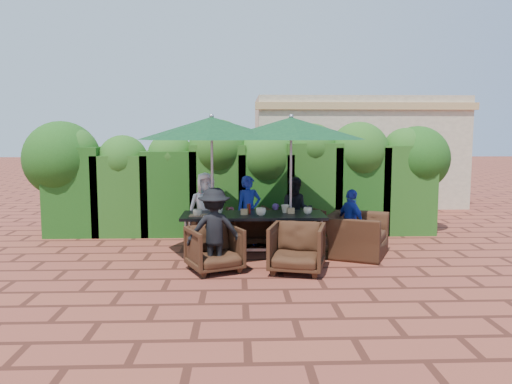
{
  "coord_description": "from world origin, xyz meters",
  "views": [
    {
      "loc": [
        -0.09,
        -8.28,
        2.11
      ],
      "look_at": [
        0.23,
        0.4,
        1.11
      ],
      "focal_mm": 35.0,
      "sensor_mm": 36.0,
      "label": 1
    }
  ],
  "objects_px": {
    "umbrella_left": "(212,129)",
    "chair_near_left": "(215,247)",
    "chair_far_left": "(209,227)",
    "chair_far_mid": "(250,224)",
    "umbrella_right": "(291,129)",
    "chair_far_right": "(300,224)",
    "chair_near_right": "(297,246)",
    "chair_end_right": "(356,228)",
    "dining_table": "(253,218)"
  },
  "relations": [
    {
      "from": "dining_table",
      "to": "chair_far_right",
      "type": "distance_m",
      "value": 1.44
    },
    {
      "from": "chair_far_right",
      "to": "chair_end_right",
      "type": "xyz_separation_m",
      "value": [
        0.86,
        -1.05,
        0.11
      ]
    },
    {
      "from": "umbrella_left",
      "to": "chair_far_right",
      "type": "bearing_deg",
      "value": 34.61
    },
    {
      "from": "umbrella_right",
      "to": "chair_far_left",
      "type": "xyz_separation_m",
      "value": [
        -1.47,
        0.79,
        -1.84
      ]
    },
    {
      "from": "chair_far_left",
      "to": "chair_near_right",
      "type": "xyz_separation_m",
      "value": [
        1.46,
        -1.86,
        0.04
      ]
    },
    {
      "from": "umbrella_left",
      "to": "umbrella_right",
      "type": "height_order",
      "value": "same"
    },
    {
      "from": "chair_far_mid",
      "to": "chair_near_left",
      "type": "xyz_separation_m",
      "value": [
        -0.59,
        -1.88,
        -0.01
      ]
    },
    {
      "from": "dining_table",
      "to": "chair_end_right",
      "type": "distance_m",
      "value": 1.81
    },
    {
      "from": "umbrella_right",
      "to": "chair_near_right",
      "type": "distance_m",
      "value": 2.09
    },
    {
      "from": "chair_near_left",
      "to": "chair_end_right",
      "type": "height_order",
      "value": "chair_end_right"
    },
    {
      "from": "umbrella_right",
      "to": "chair_far_mid",
      "type": "bearing_deg",
      "value": 127.29
    },
    {
      "from": "umbrella_right",
      "to": "dining_table",
      "type": "bearing_deg",
      "value": -175.34
    },
    {
      "from": "chair_near_left",
      "to": "chair_end_right",
      "type": "relative_size",
      "value": 0.69
    },
    {
      "from": "chair_near_right",
      "to": "chair_near_left",
      "type": "bearing_deg",
      "value": -169.78
    },
    {
      "from": "umbrella_right",
      "to": "chair_far_mid",
      "type": "xyz_separation_m",
      "value": [
        -0.69,
        0.91,
        -1.81
      ]
    },
    {
      "from": "umbrella_left",
      "to": "chair_far_mid",
      "type": "bearing_deg",
      "value": 57.8
    },
    {
      "from": "chair_far_mid",
      "to": "chair_end_right",
      "type": "height_order",
      "value": "chair_end_right"
    },
    {
      "from": "chair_far_mid",
      "to": "dining_table",
      "type": "bearing_deg",
      "value": 79.45
    },
    {
      "from": "chair_near_left",
      "to": "chair_near_right",
      "type": "height_order",
      "value": "chair_near_right"
    },
    {
      "from": "dining_table",
      "to": "chair_near_left",
      "type": "distance_m",
      "value": 1.15
    },
    {
      "from": "chair_far_left",
      "to": "umbrella_left",
      "type": "bearing_deg",
      "value": 75.54
    },
    {
      "from": "chair_far_right",
      "to": "chair_near_left",
      "type": "height_order",
      "value": "chair_near_left"
    },
    {
      "from": "chair_far_left",
      "to": "chair_far_right",
      "type": "xyz_separation_m",
      "value": [
        1.76,
        0.21,
        0.0
      ]
    },
    {
      "from": "umbrella_left",
      "to": "chair_far_right",
      "type": "xyz_separation_m",
      "value": [
        1.64,
        1.13,
        -1.83
      ]
    },
    {
      "from": "chair_near_left",
      "to": "umbrella_right",
      "type": "bearing_deg",
      "value": 13.34
    },
    {
      "from": "chair_far_left",
      "to": "chair_near_left",
      "type": "relative_size",
      "value": 0.97
    },
    {
      "from": "chair_far_mid",
      "to": "chair_end_right",
      "type": "bearing_deg",
      "value": 139.19
    },
    {
      "from": "chair_far_mid",
      "to": "chair_far_right",
      "type": "distance_m",
      "value": 0.98
    },
    {
      "from": "chair_far_right",
      "to": "umbrella_left",
      "type": "bearing_deg",
      "value": 10.47
    },
    {
      "from": "chair_far_left",
      "to": "dining_table",
      "type": "bearing_deg",
      "value": 112.44
    },
    {
      "from": "dining_table",
      "to": "umbrella_right",
      "type": "distance_m",
      "value": 1.67
    },
    {
      "from": "chair_far_right",
      "to": "chair_far_left",
      "type": "bearing_deg",
      "value": -17.31
    },
    {
      "from": "umbrella_left",
      "to": "chair_near_left",
      "type": "xyz_separation_m",
      "value": [
        0.07,
        -0.84,
        -1.83
      ]
    },
    {
      "from": "chair_far_left",
      "to": "chair_far_right",
      "type": "relative_size",
      "value": 0.99
    },
    {
      "from": "umbrella_right",
      "to": "chair_end_right",
      "type": "height_order",
      "value": "umbrella_right"
    },
    {
      "from": "chair_far_mid",
      "to": "chair_far_right",
      "type": "relative_size",
      "value": 1.05
    },
    {
      "from": "chair_near_left",
      "to": "chair_far_mid",
      "type": "bearing_deg",
      "value": 48.79
    },
    {
      "from": "chair_near_right",
      "to": "chair_end_right",
      "type": "distance_m",
      "value": 1.54
    },
    {
      "from": "chair_near_right",
      "to": "umbrella_right",
      "type": "bearing_deg",
      "value": 104.07
    },
    {
      "from": "dining_table",
      "to": "chair_near_right",
      "type": "height_order",
      "value": "chair_near_right"
    },
    {
      "from": "chair_far_left",
      "to": "chair_far_mid",
      "type": "bearing_deg",
      "value": 167.08
    },
    {
      "from": "chair_far_left",
      "to": "chair_near_right",
      "type": "relative_size",
      "value": 0.9
    },
    {
      "from": "dining_table",
      "to": "chair_end_right",
      "type": "xyz_separation_m",
      "value": [
        1.8,
        -0.0,
        -0.19
      ]
    },
    {
      "from": "chair_far_mid",
      "to": "chair_near_right",
      "type": "relative_size",
      "value": 0.96
    },
    {
      "from": "dining_table",
      "to": "umbrella_right",
      "type": "bearing_deg",
      "value": 4.66
    },
    {
      "from": "umbrella_left",
      "to": "chair_near_left",
      "type": "relative_size",
      "value": 3.23
    },
    {
      "from": "chair_near_left",
      "to": "chair_near_right",
      "type": "bearing_deg",
      "value": -28.34
    },
    {
      "from": "umbrella_left",
      "to": "chair_near_right",
      "type": "bearing_deg",
      "value": -35.06
    },
    {
      "from": "umbrella_right",
      "to": "chair_near_left",
      "type": "height_order",
      "value": "umbrella_right"
    },
    {
      "from": "umbrella_right",
      "to": "umbrella_left",
      "type": "bearing_deg",
      "value": -174.39
    }
  ]
}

